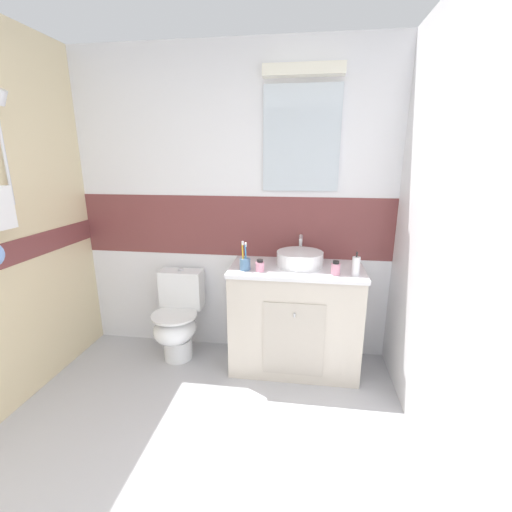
# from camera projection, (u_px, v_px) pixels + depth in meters

# --- Properties ---
(ground_plane) EXTENTS (3.20, 3.48, 0.04)m
(ground_plane) POSITION_uv_depth(u_px,v_px,m) (195.00, 451.00, 2.05)
(ground_plane) COLOR #B2B2B7
(wall_back_tiled) EXTENTS (3.20, 0.20, 2.50)m
(wall_back_tiled) POSITION_uv_depth(u_px,v_px,m) (235.00, 206.00, 2.90)
(wall_back_tiled) COLOR white
(wall_back_tiled) RESTS_ON ground_plane
(wall_right_plain) EXTENTS (0.10, 3.48, 2.50)m
(wall_right_plain) POSITION_uv_depth(u_px,v_px,m) (477.00, 251.00, 1.53)
(wall_right_plain) COLOR white
(wall_right_plain) RESTS_ON ground_plane
(vanity_cabinet) EXTENTS (1.01, 0.53, 0.85)m
(vanity_cabinet) POSITION_uv_depth(u_px,v_px,m) (295.00, 318.00, 2.76)
(vanity_cabinet) COLOR beige
(vanity_cabinet) RESTS_ON ground_plane
(sink_basin) EXTENTS (0.36, 0.40, 0.21)m
(sink_basin) POSITION_uv_depth(u_px,v_px,m) (300.00, 258.00, 2.67)
(sink_basin) COLOR white
(sink_basin) RESTS_ON vanity_cabinet
(toilet) EXTENTS (0.37, 0.50, 0.74)m
(toilet) POSITION_uv_depth(u_px,v_px,m) (178.00, 319.00, 2.92)
(toilet) COLOR white
(toilet) RESTS_ON ground_plane
(toothbrush_cup) EXTENTS (0.08, 0.08, 0.22)m
(toothbrush_cup) POSITION_uv_depth(u_px,v_px,m) (245.00, 263.00, 2.56)
(toothbrush_cup) COLOR #4C7299
(toothbrush_cup) RESTS_ON vanity_cabinet
(soap_dispenser) EXTENTS (0.06, 0.06, 0.17)m
(soap_dispenser) POSITION_uv_depth(u_px,v_px,m) (356.00, 266.00, 2.44)
(soap_dispenser) COLOR white
(soap_dispenser) RESTS_ON vanity_cabinet
(lotion_bottle_short) EXTENTS (0.06, 0.06, 0.10)m
(lotion_bottle_short) POSITION_uv_depth(u_px,v_px,m) (336.00, 268.00, 2.46)
(lotion_bottle_short) COLOR pink
(lotion_bottle_short) RESTS_ON vanity_cabinet
(hair_gel_jar) EXTENTS (0.06, 0.06, 0.09)m
(hair_gel_jar) POSITION_uv_depth(u_px,v_px,m) (260.00, 266.00, 2.53)
(hair_gel_jar) COLOR pink
(hair_gel_jar) RESTS_ON vanity_cabinet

